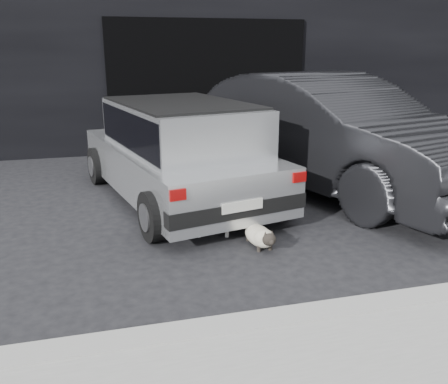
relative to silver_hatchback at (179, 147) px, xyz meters
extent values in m
plane|color=black|center=(0.16, -0.77, -0.75)|extent=(80.00, 80.00, 0.00)
cube|color=black|center=(1.16, 5.23, 1.75)|extent=(34.00, 4.00, 5.00)
cube|color=black|center=(1.16, 3.22, 0.55)|extent=(4.00, 0.10, 2.60)
cube|color=gray|center=(1.16, -3.37, -0.69)|extent=(18.00, 0.25, 0.12)
cube|color=#BABDBF|center=(-0.02, 0.09, -0.29)|extent=(2.43, 3.98, 0.59)
cube|color=#BABDBF|center=(0.02, -0.09, 0.30)|extent=(1.96, 2.73, 0.59)
cube|color=black|center=(0.02, -0.09, 0.30)|extent=(1.95, 2.64, 0.47)
cube|color=black|center=(0.37, -1.65, -0.37)|extent=(1.67, 0.52, 0.17)
cube|color=black|center=(-0.41, 1.83, -0.37)|extent=(1.67, 0.52, 0.17)
cube|color=silver|center=(0.39, -1.73, -0.32)|extent=(0.49, 0.12, 0.11)
cube|color=#8C0707|center=(-0.33, -1.88, -0.09)|extent=(0.17, 0.07, 0.11)
cube|color=#8C0707|center=(1.10, -1.56, -0.09)|extent=(0.17, 0.07, 0.11)
cube|color=black|center=(0.02, -0.09, 0.61)|extent=(1.91, 2.49, 0.03)
cylinder|color=black|center=(-0.52, -1.38, -0.47)|extent=(0.33, 0.60, 0.57)
cylinder|color=slate|center=(-0.63, -1.41, -0.47)|extent=(0.09, 0.31, 0.31)
cylinder|color=black|center=(1.06, -1.03, -0.47)|extent=(0.33, 0.60, 0.57)
cylinder|color=slate|center=(1.17, -1.00, -0.47)|extent=(0.09, 0.31, 0.31)
cylinder|color=black|center=(-1.09, 1.17, -0.47)|extent=(0.33, 0.60, 0.57)
cylinder|color=slate|center=(-1.20, 1.14, -0.47)|extent=(0.09, 0.31, 0.31)
cylinder|color=black|center=(0.49, 1.52, -0.47)|extent=(0.33, 0.60, 0.57)
cylinder|color=slate|center=(0.60, 1.55, -0.47)|extent=(0.09, 0.31, 0.31)
imported|color=black|center=(2.24, 0.08, 0.09)|extent=(3.39, 5.44, 1.69)
ellipsoid|color=beige|center=(0.56, -1.80, -0.64)|extent=(0.29, 0.53, 0.20)
ellipsoid|color=beige|center=(0.57, -1.93, -0.62)|extent=(0.24, 0.24, 0.19)
ellipsoid|color=black|center=(0.57, -2.07, -0.58)|extent=(0.15, 0.14, 0.13)
sphere|color=black|center=(0.58, -2.12, -0.59)|extent=(0.06, 0.06, 0.06)
cone|color=black|center=(0.61, -2.05, -0.52)|extent=(0.05, 0.06, 0.07)
cone|color=black|center=(0.54, -2.05, -0.52)|extent=(0.05, 0.06, 0.07)
cylinder|color=black|center=(0.63, -1.95, -0.72)|extent=(0.04, 0.04, 0.06)
cylinder|color=black|center=(0.50, -1.96, -0.72)|extent=(0.04, 0.04, 0.06)
cylinder|color=black|center=(0.61, -1.65, -0.72)|extent=(0.04, 0.04, 0.06)
cylinder|color=black|center=(0.48, -1.66, -0.72)|extent=(0.04, 0.04, 0.06)
cylinder|color=black|center=(0.54, -1.52, -0.67)|extent=(0.15, 0.27, 0.09)
ellipsoid|color=silver|center=(0.14, -1.38, -0.58)|extent=(0.58, 0.39, 0.23)
ellipsoid|color=silver|center=(0.27, -1.42, -0.56)|extent=(0.28, 0.28, 0.19)
ellipsoid|color=white|center=(0.41, -1.45, -0.48)|extent=(0.17, 0.18, 0.14)
sphere|color=white|center=(0.47, -1.47, -0.49)|extent=(0.06, 0.06, 0.06)
cone|color=white|center=(0.40, -1.41, -0.42)|extent=(0.07, 0.06, 0.07)
cone|color=white|center=(0.38, -1.48, -0.42)|extent=(0.07, 0.06, 0.07)
cylinder|color=white|center=(0.31, -1.36, -0.69)|extent=(0.04, 0.04, 0.13)
cylinder|color=white|center=(0.28, -1.49, -0.69)|extent=(0.04, 0.04, 0.13)
cylinder|color=white|center=(0.01, -1.28, -0.69)|extent=(0.04, 0.04, 0.13)
cylinder|color=white|center=(-0.02, -1.41, -0.69)|extent=(0.04, 0.04, 0.13)
cylinder|color=white|center=(-0.14, -1.31, -0.63)|extent=(0.30, 0.07, 0.09)
ellipsoid|color=gray|center=(0.05, -1.38, -0.56)|extent=(0.22, 0.19, 0.10)
camera|label=1|loc=(-1.01, -6.29, 1.30)|focal=38.00mm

